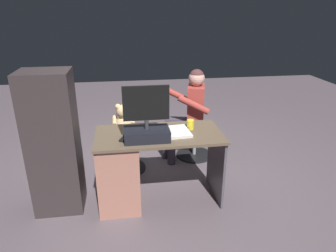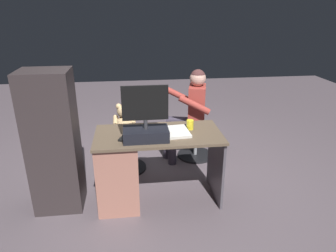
{
  "view_description": "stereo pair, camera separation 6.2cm",
  "coord_description": "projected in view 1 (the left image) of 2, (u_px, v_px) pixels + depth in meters",
  "views": [
    {
      "loc": [
        0.3,
        3.05,
        1.86
      ],
      "look_at": [
        -0.13,
        0.11,
        0.69
      ],
      "focal_mm": 32.68,
      "sensor_mm": 36.0,
      "label": 1
    },
    {
      "loc": [
        0.24,
        3.06,
        1.86
      ],
      "look_at": [
        -0.13,
        0.11,
        0.69
      ],
      "focal_mm": 32.68,
      "sensor_mm": 36.0,
      "label": 2
    }
  ],
  "objects": [
    {
      "name": "ground_plane",
      "position": [
        156.0,
        178.0,
        3.53
      ],
      "size": [
        10.0,
        10.0,
        0.0
      ],
      "primitive_type": "plane",
      "color": "#5B4F57"
    },
    {
      "name": "desk",
      "position": [
        128.0,
        167.0,
        2.99
      ],
      "size": [
        1.21,
        0.61,
        0.73
      ],
      "color": "brown",
      "rests_on": "ground_plane"
    },
    {
      "name": "monitor",
      "position": [
        147.0,
        127.0,
        2.73
      ],
      "size": [
        0.41,
        0.24,
        0.5
      ],
      "color": "black",
      "rests_on": "desk"
    },
    {
      "name": "keyboard",
      "position": [
        166.0,
        129.0,
        2.99
      ],
      "size": [
        0.42,
        0.14,
        0.02
      ],
      "primitive_type": "cube",
      "color": "black",
      "rests_on": "desk"
    },
    {
      "name": "computer_mouse",
      "position": [
        136.0,
        131.0,
        2.93
      ],
      "size": [
        0.06,
        0.1,
        0.04
      ],
      "primitive_type": "ellipsoid",
      "color": "black",
      "rests_on": "desk"
    },
    {
      "name": "cup",
      "position": [
        190.0,
        124.0,
        3.0
      ],
      "size": [
        0.07,
        0.07,
        0.09
      ],
      "primitive_type": "cylinder",
      "color": "yellow",
      "rests_on": "desk"
    },
    {
      "name": "tv_remote",
      "position": [
        124.0,
        138.0,
        2.79
      ],
      "size": [
        0.1,
        0.16,
        0.02
      ],
      "primitive_type": "cube",
      "rotation": [
        0.0,
        0.0,
        -0.4
      ],
      "color": "black",
      "rests_on": "desk"
    },
    {
      "name": "notebook_binder",
      "position": [
        178.0,
        132.0,
        2.92
      ],
      "size": [
        0.24,
        0.32,
        0.02
      ],
      "primitive_type": "cube",
      "rotation": [
        0.0,
        0.0,
        0.08
      ],
      "color": "silver",
      "rests_on": "desk"
    },
    {
      "name": "office_chair_teddy",
      "position": [
        125.0,
        149.0,
        3.64
      ],
      "size": [
        0.47,
        0.47,
        0.47
      ],
      "color": "black",
      "rests_on": "ground_plane"
    },
    {
      "name": "teddy_bear",
      "position": [
        124.0,
        120.0,
        3.52
      ],
      "size": [
        0.26,
        0.26,
        0.37
      ],
      "color": "tan",
      "rests_on": "office_chair_teddy"
    },
    {
      "name": "visitor_chair",
      "position": [
        195.0,
        137.0,
        3.97
      ],
      "size": [
        0.47,
        0.47,
        0.47
      ],
      "color": "black",
      "rests_on": "ground_plane"
    },
    {
      "name": "person",
      "position": [
        190.0,
        107.0,
        3.79
      ],
      "size": [
        0.56,
        0.55,
        1.15
      ],
      "color": "#9B3730",
      "rests_on": "ground_plane"
    },
    {
      "name": "equipment_rack",
      "position": [
        53.0,
        144.0,
        2.8
      ],
      "size": [
        0.44,
        0.36,
        1.35
      ],
      "primitive_type": "cube",
      "color": "#302929",
      "rests_on": "ground_plane"
    }
  ]
}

